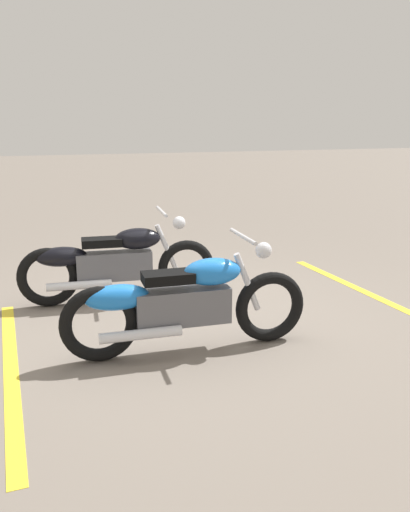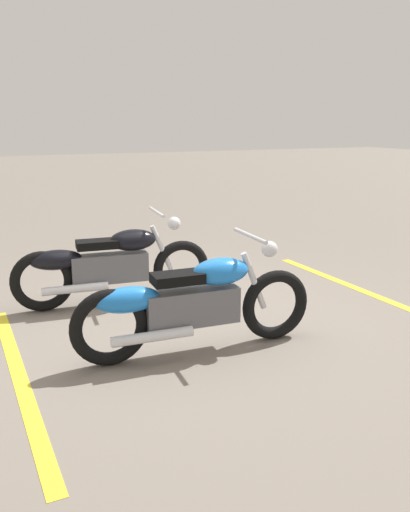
{
  "view_description": "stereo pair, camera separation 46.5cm",
  "coord_description": "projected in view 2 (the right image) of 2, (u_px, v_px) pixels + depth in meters",
  "views": [
    {
      "loc": [
        -1.47,
        -4.93,
        1.99
      ],
      "look_at": [
        0.37,
        0.0,
        0.65
      ],
      "focal_mm": 36.75,
      "sensor_mm": 36.0,
      "label": 1
    },
    {
      "loc": [
        -1.9,
        -4.74,
        1.99
      ],
      "look_at": [
        0.37,
        0.0,
        0.65
      ],
      "focal_mm": 36.75,
      "sensor_mm": 36.0,
      "label": 2
    }
  ],
  "objects": [
    {
      "name": "motorcycle_bright_foreground",
      "position": [
        191.0,
        303.0,
        4.58
      ],
      "size": [
        2.23,
        0.62,
        1.04
      ],
      "rotation": [
        0.0,
        0.0,
        -0.08
      ],
      "color": "black",
      "rests_on": "ground"
    },
    {
      "name": "motorcycle_dark_foreground",
      "position": [
        109.0,
        264.0,
        5.82
      ],
      "size": [
        2.23,
        0.62,
        1.04
      ],
      "rotation": [
        0.0,
        0.0,
        -0.11
      ],
      "color": "black",
      "rests_on": "ground"
    },
    {
      "name": "parking_stripe_mid",
      "position": [
        359.0,
        289.0,
        6.43
      ],
      "size": [
        0.15,
        3.2,
        0.01
      ],
      "primitive_type": "cube",
      "rotation": [
        0.0,
        0.0,
        1.58
      ],
      "color": "yellow",
      "rests_on": "ground"
    },
    {
      "name": "ground_plane",
      "position": [
        173.0,
        320.0,
        5.43
      ],
      "size": [
        60.0,
        60.0,
        0.0
      ],
      "primitive_type": "plane",
      "color": "slate"
    },
    {
      "name": "parking_stripe_near",
      "position": [
        19.0,
        376.0,
        4.23
      ],
      "size": [
        0.15,
        3.2,
        0.01
      ],
      "primitive_type": "cube",
      "rotation": [
        0.0,
        0.0,
        1.58
      ],
      "color": "yellow",
      "rests_on": "ground"
    }
  ]
}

